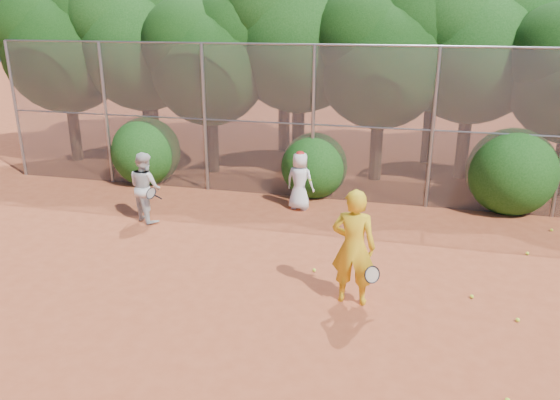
# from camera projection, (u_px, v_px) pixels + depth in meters

# --- Properties ---
(ground) EXTENTS (80.00, 80.00, 0.00)m
(ground) POSITION_uv_depth(u_px,v_px,m) (301.00, 315.00, 9.06)
(ground) COLOR #994022
(ground) RESTS_ON ground
(fence_back) EXTENTS (20.05, 0.09, 4.03)m
(fence_back) POSITION_uv_depth(u_px,v_px,m) (347.00, 124.00, 13.92)
(fence_back) COLOR gray
(fence_back) RESTS_ON ground
(tree_0) EXTENTS (4.38, 3.81, 6.00)m
(tree_0) POSITION_uv_depth(u_px,v_px,m) (65.00, 40.00, 17.33)
(tree_0) COLOR black
(tree_0) RESTS_ON ground
(tree_1) EXTENTS (4.64, 4.03, 6.35)m
(tree_1) POSITION_uv_depth(u_px,v_px,m) (144.00, 32.00, 17.13)
(tree_1) COLOR black
(tree_1) RESTS_ON ground
(tree_2) EXTENTS (3.99, 3.47, 5.47)m
(tree_2) POSITION_uv_depth(u_px,v_px,m) (211.00, 54.00, 16.10)
(tree_2) COLOR black
(tree_2) RESTS_ON ground
(tree_3) EXTENTS (4.89, 4.26, 6.70)m
(tree_3) POSITION_uv_depth(u_px,v_px,m) (302.00, 25.00, 16.18)
(tree_3) COLOR black
(tree_3) RESTS_ON ground
(tree_4) EXTENTS (4.19, 3.64, 5.73)m
(tree_4) POSITION_uv_depth(u_px,v_px,m) (384.00, 50.00, 15.25)
(tree_4) COLOR black
(tree_4) RESTS_ON ground
(tree_5) EXTENTS (4.51, 3.92, 6.17)m
(tree_5) POSITION_uv_depth(u_px,v_px,m) (477.00, 39.00, 15.31)
(tree_5) COLOR black
(tree_5) RESTS_ON ground
(tree_9) EXTENTS (4.83, 4.20, 6.62)m
(tree_9) POSITION_uv_depth(u_px,v_px,m) (149.00, 25.00, 19.42)
(tree_9) COLOR black
(tree_9) RESTS_ON ground
(tree_10) EXTENTS (5.15, 4.48, 7.06)m
(tree_10) POSITION_uv_depth(u_px,v_px,m) (286.00, 16.00, 18.35)
(tree_10) COLOR black
(tree_10) RESTS_ON ground
(tree_11) EXTENTS (4.64, 4.03, 6.35)m
(tree_11) POSITION_uv_depth(u_px,v_px,m) (439.00, 32.00, 16.97)
(tree_11) COLOR black
(tree_11) RESTS_ON ground
(bush_0) EXTENTS (2.00, 2.00, 2.00)m
(bush_0) POSITION_uv_depth(u_px,v_px,m) (146.00, 148.00, 15.90)
(bush_0) COLOR #123F0F
(bush_0) RESTS_ON ground
(bush_1) EXTENTS (1.80, 1.80, 1.80)m
(bush_1) POSITION_uv_depth(u_px,v_px,m) (314.00, 163.00, 14.77)
(bush_1) COLOR #123F0F
(bush_1) RESTS_ON ground
(bush_2) EXTENTS (2.20, 2.20, 2.20)m
(bush_2) POSITION_uv_depth(u_px,v_px,m) (512.00, 168.00, 13.55)
(bush_2) COLOR #123F0F
(bush_2) RESTS_ON ground
(player_yellow) EXTENTS (0.88, 0.59, 2.05)m
(player_yellow) POSITION_uv_depth(u_px,v_px,m) (354.00, 247.00, 9.16)
(player_yellow) COLOR gold
(player_yellow) RESTS_ON ground
(player_teen) EXTENTS (0.81, 0.62, 1.51)m
(player_teen) POSITION_uv_depth(u_px,v_px,m) (300.00, 181.00, 13.70)
(player_teen) COLOR white
(player_teen) RESTS_ON ground
(player_white) EXTENTS (1.03, 0.97, 1.68)m
(player_white) POSITION_uv_depth(u_px,v_px,m) (145.00, 187.00, 12.92)
(player_white) COLOR silver
(player_white) RESTS_ON ground
(ball_0) EXTENTS (0.07, 0.07, 0.07)m
(ball_0) POSITION_uv_depth(u_px,v_px,m) (472.00, 296.00, 9.58)
(ball_0) COLOR #C8F12B
(ball_0) RESTS_ON ground
(ball_1) EXTENTS (0.07, 0.07, 0.07)m
(ball_1) POSITION_uv_depth(u_px,v_px,m) (527.00, 253.00, 11.29)
(ball_1) COLOR #C8F12B
(ball_1) RESTS_ON ground
(ball_2) EXTENTS (0.07, 0.07, 0.07)m
(ball_2) POSITION_uv_depth(u_px,v_px,m) (508.00, 400.00, 7.01)
(ball_2) COLOR #C8F12B
(ball_2) RESTS_ON ground
(ball_4) EXTENTS (0.07, 0.07, 0.07)m
(ball_4) POSITION_uv_depth(u_px,v_px,m) (314.00, 270.00, 10.55)
(ball_4) COLOR #C8F12B
(ball_4) RESTS_ON ground
(ball_5) EXTENTS (0.07, 0.07, 0.07)m
(ball_5) POSITION_uv_depth(u_px,v_px,m) (552.00, 230.00, 12.50)
(ball_5) COLOR #C8F12B
(ball_5) RESTS_ON ground
(ball_6) EXTENTS (0.07, 0.07, 0.07)m
(ball_6) POSITION_uv_depth(u_px,v_px,m) (518.00, 320.00, 8.85)
(ball_6) COLOR #C8F12B
(ball_6) RESTS_ON ground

